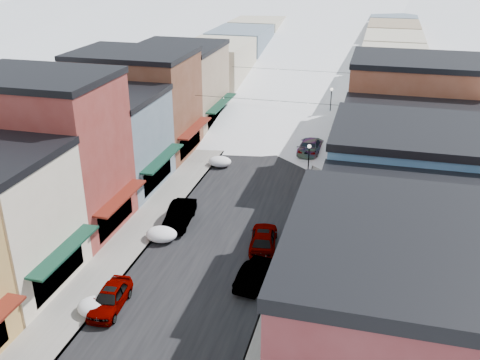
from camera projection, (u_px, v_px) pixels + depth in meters
The scene contains 31 objects.
road at pixel (297, 106), 75.60m from camera, with size 10.00×160.00×0.01m, color black.
sidewalk_left at pixel (252, 103), 77.09m from camera, with size 3.20×160.00×0.15m, color gray.
sidewalk_right at pixel (345, 109), 74.05m from camera, with size 3.20×160.00×0.15m, color gray.
curb_left at pixel (263, 103), 76.73m from camera, with size 0.10×160.00×0.15m, color slate.
curb_right at pixel (333, 108), 74.41m from camera, with size 0.10×160.00×0.15m, color slate.
bldg_l_brick_near at pixel (45, 153), 41.28m from camera, with size 12.30×8.20×12.50m.
bldg_l_grayblue at pixel (106, 140), 49.39m from camera, with size 11.30×9.20×9.00m.
bldg_l_brick_far at pixel (136, 103), 57.18m from camera, with size 13.30×9.20×11.00m.
bldg_l_tan at pixel (178, 86), 65.99m from camera, with size 11.30×11.20×10.00m.
bldg_r_green at pixel (407, 282), 28.18m from camera, with size 11.30×9.20×9.50m.
bldg_r_blue at pixel (404, 201), 35.94m from camera, with size 11.30×9.20×10.50m.
bldg_r_cream at pixel (407, 163), 44.09m from camera, with size 12.30×9.20×9.00m.
bldg_r_brick_far at pixel (412, 118), 51.42m from camera, with size 13.30×9.20×11.50m.
bldg_r_tan at pixel (399, 100), 60.90m from camera, with size 11.30×11.20×9.50m.
distant_blocks at pixel (319, 49), 94.32m from camera, with size 34.00×55.00×8.00m.
overhead_cables at pixel (283, 84), 62.03m from camera, with size 16.40×15.04×0.04m.
car_silver_sedan at pixel (110, 298), 33.54m from camera, with size 1.73×4.31×1.47m, color gray.
car_dark_hatch at pixel (180, 215), 43.66m from camera, with size 1.73×4.97×1.64m, color black.
car_silver_wagon at pixel (260, 117), 68.22m from camera, with size 2.17×5.33×1.55m, color gray.
car_green_sedan at pixel (255, 273), 36.05m from camera, with size 1.55×4.45×1.47m, color black.
car_gray_suv at pixel (263, 238), 40.18m from camera, with size 1.96×4.86×1.66m, color gray.
car_black_sedan at pixel (311, 145), 58.55m from camera, with size 2.34×5.76×1.67m, color black.
car_lane_silver at pixel (281, 103), 74.39m from camera, with size 1.81×4.51×1.54m, color #9CA0A3.
car_lane_white at pixel (316, 76), 89.28m from camera, with size 2.44×5.28×1.47m, color #B8B8BA.
trash_can at pixel (275, 274), 36.12m from camera, with size 0.60×0.60×1.01m.
streetlamp_near at pixel (309, 160), 49.28m from camera, with size 0.35×0.35×4.20m.
streetlamp_far at pixel (331, 101), 67.06m from camera, with size 0.38×0.38×4.52m.
planter_far at pixel (290, 320), 32.06m from camera, with size 0.33×0.33×0.59m, color #325C2A.
snow_pile_near at pixel (97, 306), 33.22m from camera, with size 2.30×2.62×0.97m.
snow_pile_mid at pixel (162, 234), 41.44m from camera, with size 2.45×2.71×1.03m.
snow_pile_far at pixel (220, 161), 55.22m from camera, with size 2.36×2.66×1.00m.
Camera 1 is at (10.60, -13.02, 21.14)m, focal length 40.00 mm.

